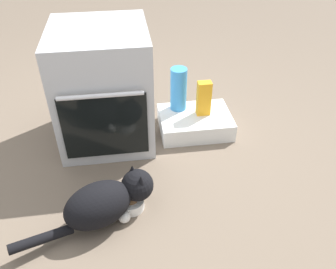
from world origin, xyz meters
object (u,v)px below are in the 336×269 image
(pantry_cabinet, at_px, (195,122))
(cat, at_px, (106,201))
(water_bottle, at_px, (179,89))
(juice_carton, at_px, (204,98))
(oven, at_px, (104,87))
(food_bowl, at_px, (131,203))

(pantry_cabinet, relative_size, cat, 0.69)
(pantry_cabinet, xyz_separation_m, water_bottle, (-0.10, 0.10, 0.21))
(juice_carton, height_order, water_bottle, water_bottle)
(oven, bearing_deg, juice_carton, -1.69)
(food_bowl, relative_size, water_bottle, 0.46)
(water_bottle, bearing_deg, oven, -171.38)
(food_bowl, bearing_deg, cat, -155.66)
(water_bottle, bearing_deg, cat, -121.88)
(oven, distance_m, food_bowl, 0.76)
(pantry_cabinet, distance_m, water_bottle, 0.26)
(pantry_cabinet, bearing_deg, food_bowl, -126.50)
(juice_carton, bearing_deg, food_bowl, -129.06)
(pantry_cabinet, relative_size, food_bowl, 3.49)
(cat, relative_size, water_bottle, 2.33)
(pantry_cabinet, relative_size, juice_carton, 2.01)
(cat, bearing_deg, water_bottle, 33.78)
(pantry_cabinet, bearing_deg, juice_carton, 8.94)
(cat, relative_size, juice_carton, 2.91)
(pantry_cabinet, height_order, cat, cat)
(oven, height_order, juice_carton, oven)
(oven, distance_m, juice_carton, 0.65)
(cat, xyz_separation_m, juice_carton, (0.65, 0.71, 0.11))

